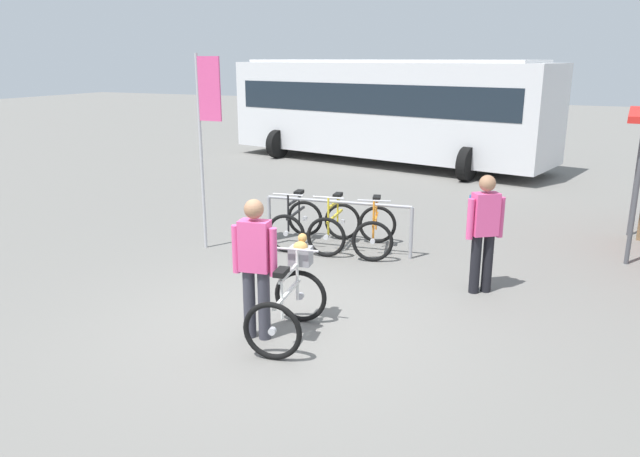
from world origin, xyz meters
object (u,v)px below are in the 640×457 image
at_px(bus_distant, 386,106).
at_px(banner_flag, 206,116).
at_px(person_with_featured_bike, 255,263).
at_px(pedestrian_with_backpack, 483,226).
at_px(racked_bike_yellow, 335,227).
at_px(racked_bike_black, 296,224).
at_px(racked_bike_orange, 375,230).
at_px(featured_bicycle, 291,296).

relative_size(bus_distant, banner_flag, 3.22).
distance_m(person_with_featured_bike, pedestrian_with_backpack, 3.26).
distance_m(racked_bike_yellow, pedestrian_with_backpack, 2.87).
xyz_separation_m(racked_bike_black, racked_bike_yellow, (0.70, 0.07, -0.00)).
xyz_separation_m(racked_bike_orange, banner_flag, (-2.58, -0.94, 1.86)).
bearing_deg(featured_bicycle, racked_bike_yellow, 103.91).
distance_m(racked_bike_black, racked_bike_yellow, 0.70).
distance_m(person_with_featured_bike, bus_distant, 12.57).
height_order(person_with_featured_bike, bus_distant, bus_distant).
bearing_deg(racked_bike_orange, racked_bike_yellow, -174.29).
bearing_deg(banner_flag, person_with_featured_bike, -48.34).
xyz_separation_m(racked_bike_black, racked_bike_orange, (1.39, 0.14, -0.00)).
height_order(racked_bike_orange, person_with_featured_bike, person_with_featured_bike).
distance_m(racked_bike_orange, bus_distant, 9.17).
relative_size(person_with_featured_bike, banner_flag, 0.51).
distance_m(racked_bike_black, pedestrian_with_backpack, 3.49).
bearing_deg(featured_bicycle, banner_flag, 137.76).
relative_size(racked_bike_orange, person_with_featured_bike, 0.75).
relative_size(racked_bike_yellow, featured_bicycle, 0.94).
xyz_separation_m(racked_bike_black, pedestrian_with_backpack, (3.30, -0.99, 0.57)).
xyz_separation_m(featured_bicycle, person_with_featured_bike, (-0.32, -0.23, 0.42)).
bearing_deg(racked_bike_yellow, racked_bike_black, -174.29).
relative_size(racked_bike_yellow, person_with_featured_bike, 0.71).
relative_size(person_with_featured_bike, bus_distant, 0.16).
xyz_separation_m(racked_bike_black, person_with_featured_bike, (1.20, -3.49, 0.54)).
xyz_separation_m(featured_bicycle, pedestrian_with_backpack, (1.78, 2.27, 0.45)).
distance_m(person_with_featured_bike, banner_flag, 3.83).
distance_m(featured_bicycle, person_with_featured_bike, 0.58).
bearing_deg(racked_bike_orange, banner_flag, -160.00).
xyz_separation_m(racked_bike_black, banner_flag, (-1.19, -0.80, 1.86)).
distance_m(pedestrian_with_backpack, banner_flag, 4.67).
height_order(racked_bike_black, person_with_featured_bike, person_with_featured_bike).
height_order(racked_bike_black, banner_flag, banner_flag).
bearing_deg(pedestrian_with_backpack, racked_bike_yellow, 157.89).
distance_m(racked_bike_black, person_with_featured_bike, 3.73).
bearing_deg(racked_bike_black, bus_distant, 98.09).
bearing_deg(racked_bike_yellow, pedestrian_with_backpack, -22.11).
xyz_separation_m(featured_bicycle, banner_flag, (-2.71, 2.46, 1.74)).
bearing_deg(pedestrian_with_backpack, racked_bike_orange, 149.40).
relative_size(pedestrian_with_backpack, banner_flag, 0.51).
height_order(racked_bike_yellow, person_with_featured_bike, person_with_featured_bike).
bearing_deg(person_with_featured_bike, racked_bike_black, 109.00).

